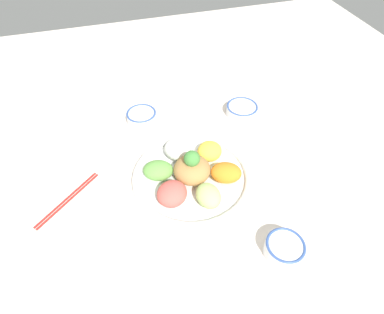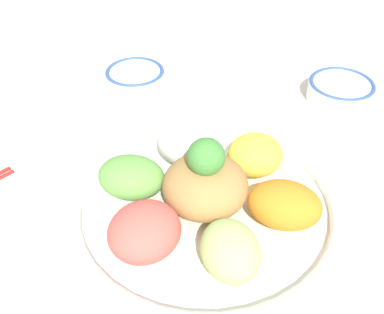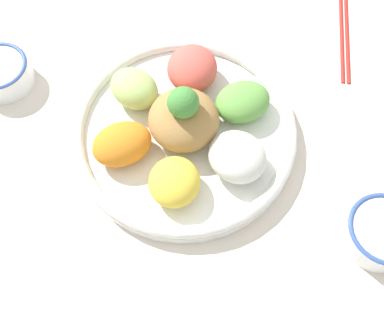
% 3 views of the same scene
% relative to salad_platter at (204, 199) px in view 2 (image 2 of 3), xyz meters
% --- Properties ---
extents(ground_plane, '(2.40, 2.40, 0.00)m').
position_rel_salad_platter_xyz_m(ground_plane, '(-0.01, 0.03, -0.03)').
color(ground_plane, silver).
extents(salad_platter, '(0.36, 0.36, 0.13)m').
position_rel_salad_platter_xyz_m(salad_platter, '(0.00, 0.00, 0.00)').
color(salad_platter, white).
rests_on(salad_platter, ground_plane).
extents(rice_bowl_blue, '(0.11, 0.11, 0.05)m').
position_rel_salad_platter_xyz_m(rice_bowl_blue, '(0.10, -0.32, -0.00)').
color(rice_bowl_blue, white).
rests_on(rice_bowl_blue, ground_plane).
extents(sauce_bowl_dark, '(0.12, 0.12, 0.04)m').
position_rel_salad_platter_xyz_m(sauce_bowl_dark, '(-0.27, -0.26, -0.01)').
color(sauce_bowl_dark, white).
rests_on(sauce_bowl_dark, ground_plane).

